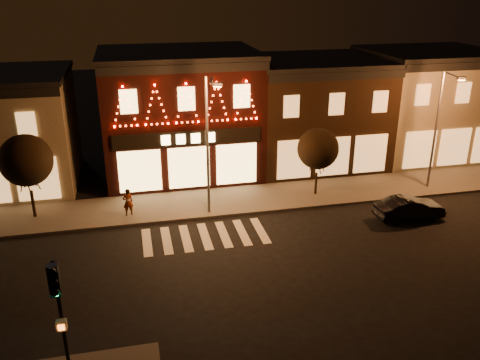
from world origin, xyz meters
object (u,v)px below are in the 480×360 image
object	(u,v)px
traffic_signal_near	(58,301)
pedestrian	(128,202)
dark_sedan	(409,208)
streetlamp_mid	(209,137)

from	to	relation	value
traffic_signal_near	pedestrian	xyz separation A→B (m)	(2.12, 12.64, -2.45)
dark_sedan	pedestrian	distance (m)	15.74
traffic_signal_near	pedestrian	size ratio (longest dim) A/B	2.90
traffic_signal_near	pedestrian	bearing A→B (deg)	81.52
pedestrian	traffic_signal_near	bearing A→B (deg)	66.54
streetlamp_mid	pedestrian	world-z (taller)	streetlamp_mid
traffic_signal_near	pedestrian	world-z (taller)	traffic_signal_near
traffic_signal_near	dark_sedan	xyz separation A→B (m)	(17.43, 9.01, -2.76)
dark_sedan	traffic_signal_near	bearing A→B (deg)	116.34
dark_sedan	pedestrian	world-z (taller)	pedestrian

